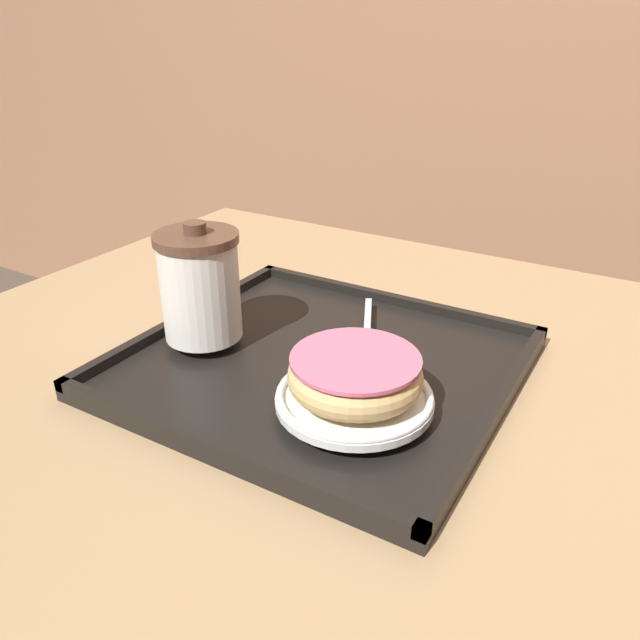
# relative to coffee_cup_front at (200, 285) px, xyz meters

# --- Properties ---
(cafe_table) EXTENTS (0.98, 0.89, 0.72)m
(cafe_table) POSITION_rel_coffee_cup_front_xyz_m (0.12, 0.05, -0.26)
(cafe_table) COLOR tan
(cafe_table) RESTS_ON ground_plane
(serving_tray) EXTENTS (0.41, 0.38, 0.02)m
(serving_tray) POSITION_rel_coffee_cup_front_xyz_m (0.14, 0.03, -0.08)
(serving_tray) COLOR black
(serving_tray) RESTS_ON cafe_table
(coffee_cup_front) EXTENTS (0.09, 0.09, 0.14)m
(coffee_cup_front) POSITION_rel_coffee_cup_front_xyz_m (0.00, 0.00, 0.00)
(coffee_cup_front) COLOR white
(coffee_cup_front) RESTS_ON serving_tray
(plate_with_chocolate_donut) EXTENTS (0.15, 0.15, 0.01)m
(plate_with_chocolate_donut) POSITION_rel_coffee_cup_front_xyz_m (0.22, -0.04, -0.06)
(plate_with_chocolate_donut) COLOR white
(plate_with_chocolate_donut) RESTS_ON serving_tray
(donut_chocolate_glazed) EXTENTS (0.13, 0.13, 0.04)m
(donut_chocolate_glazed) POSITION_rel_coffee_cup_front_xyz_m (0.22, -0.04, -0.03)
(donut_chocolate_glazed) COLOR #DBB270
(donut_chocolate_glazed) RESTS_ON plate_with_chocolate_donut
(spoon) EXTENTS (0.08, 0.14, 0.01)m
(spoon) POSITION_rel_coffee_cup_front_xyz_m (0.17, 0.08, -0.06)
(spoon) COLOR silver
(spoon) RESTS_ON serving_tray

